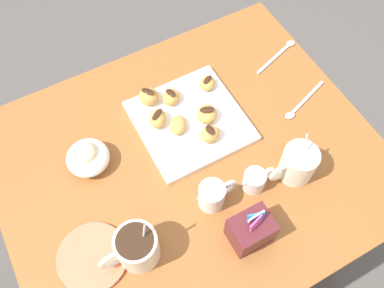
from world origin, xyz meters
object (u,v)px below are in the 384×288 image
object	(u,v)px
dining_table	(190,184)
beignet_1	(158,119)
beignet_6	(210,134)
saucer_coral_left	(92,257)
beignet_2	(207,83)
beignet_5	(149,96)
ice_cream_bowl	(88,157)
beignet_3	(171,97)
chocolate_sauce_pitcher	(255,180)
cream_pitcher_white	(212,195)
coffee_mug_cream_left	(297,163)
beignet_0	(178,125)
pastry_plate_square	(190,121)
sugar_caddy	(251,230)
coffee_mug_cream_right	(136,247)
beignet_4	(207,114)

from	to	relation	value
dining_table	beignet_1	xyz separation A→B (m)	(0.02, -0.13, 0.18)
beignet_6	saucer_coral_left	bearing A→B (deg)	19.92
beignet_2	beignet_5	size ratio (longest dim) A/B	0.92
dining_table	ice_cream_bowl	world-z (taller)	ice_cream_bowl
beignet_1	beignet_2	distance (m)	0.17
beignet_1	beignet_3	size ratio (longest dim) A/B	1.08
ice_cream_bowl	chocolate_sauce_pitcher	bearing A→B (deg)	142.94
dining_table	cream_pitcher_white	xyz separation A→B (m)	(0.01, 0.12, 0.18)
coffee_mug_cream_left	beignet_0	xyz separation A→B (m)	(0.19, -0.24, -0.02)
coffee_mug_cream_left	saucer_coral_left	distance (m)	0.50
chocolate_sauce_pitcher	beignet_3	xyz separation A→B (m)	(0.06, -0.30, 0.00)
beignet_6	chocolate_sauce_pitcher	bearing A→B (deg)	101.43
pastry_plate_square	beignet_2	size ratio (longest dim) A/B	5.55
coffee_mug_cream_left	beignet_2	bearing A→B (deg)	-79.11
dining_table	coffee_mug_cream_left	size ratio (longest dim) A/B	6.54
beignet_5	dining_table	bearing A→B (deg)	94.08
cream_pitcher_white	beignet_1	distance (m)	0.25
saucer_coral_left	beignet_5	world-z (taller)	beignet_5
chocolate_sauce_pitcher	sugar_caddy	bearing A→B (deg)	52.84
sugar_caddy	beignet_1	world-z (taller)	sugar_caddy
beignet_5	beignet_6	xyz separation A→B (m)	(-0.08, 0.17, -0.00)
coffee_mug_cream_left	beignet_6	world-z (taller)	coffee_mug_cream_left
coffee_mug_cream_left	ice_cream_bowl	size ratio (longest dim) A/B	1.35
coffee_mug_cream_right	beignet_3	distance (m)	0.40
coffee_mug_cream_left	beignet_3	world-z (taller)	coffee_mug_cream_left
saucer_coral_left	beignet_4	xyz separation A→B (m)	(-0.39, -0.19, 0.03)
cream_pitcher_white	beignet_5	bearing A→B (deg)	-88.70
beignet_1	beignet_2	bearing A→B (deg)	-166.66
pastry_plate_square	beignet_5	xyz separation A→B (m)	(0.07, -0.10, 0.03)
cream_pitcher_white	beignet_6	size ratio (longest dim) A/B	1.97
chocolate_sauce_pitcher	beignet_1	xyz separation A→B (m)	(0.12, -0.26, 0.00)
ice_cream_bowl	beignet_0	xyz separation A→B (m)	(-0.23, 0.02, -0.00)
coffee_mug_cream_right	ice_cream_bowl	xyz separation A→B (m)	(0.01, -0.26, -0.02)
beignet_1	beignet_2	xyz separation A→B (m)	(-0.17, -0.04, -0.00)
cream_pitcher_white	coffee_mug_cream_left	bearing A→B (deg)	171.98
ice_cream_bowl	saucer_coral_left	xyz separation A→B (m)	(0.08, 0.22, -0.03)
dining_table	beignet_4	bearing A→B (deg)	-138.39
chocolate_sauce_pitcher	beignet_2	xyz separation A→B (m)	(-0.04, -0.30, -0.00)
cream_pitcher_white	saucer_coral_left	distance (m)	0.29
pastry_plate_square	ice_cream_bowl	world-z (taller)	ice_cream_bowl
beignet_3	beignet_1	bearing A→B (deg)	36.34
chocolate_sauce_pitcher	beignet_1	bearing A→B (deg)	-64.33
dining_table	cream_pitcher_white	distance (m)	0.22
beignet_2	beignet_1	bearing A→B (deg)	13.34
cream_pitcher_white	beignet_0	distance (m)	0.21
beignet_5	cream_pitcher_white	bearing A→B (deg)	91.30
chocolate_sauce_pitcher	beignet_4	world-z (taller)	chocolate_sauce_pitcher
saucer_coral_left	beignet_3	size ratio (longest dim) A/B	3.04
chocolate_sauce_pitcher	coffee_mug_cream_right	bearing A→B (deg)	3.38
beignet_2	ice_cream_bowl	bearing A→B (deg)	8.90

